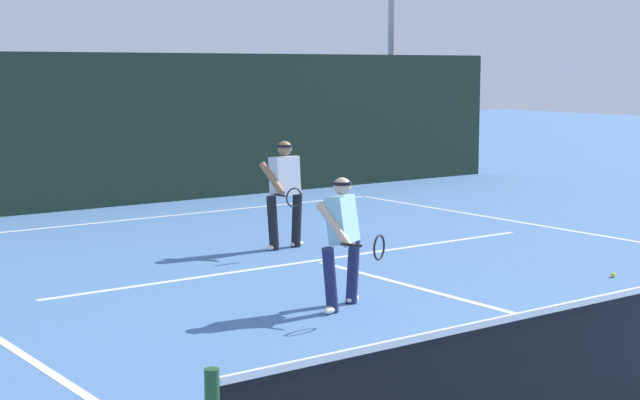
% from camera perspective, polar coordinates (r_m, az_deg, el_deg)
% --- Properties ---
extents(court_line_baseline_far, '(10.19, 0.10, 0.01)m').
position_cam_1_polar(court_line_baseline_far, '(18.78, -9.65, -0.99)').
color(court_line_baseline_far, white).
rests_on(court_line_baseline_far, ground_plane).
extents(court_line_service, '(8.31, 0.10, 0.01)m').
position_cam_1_polar(court_line_service, '(14.44, -0.32, -3.49)').
color(court_line_service, white).
rests_on(court_line_service, ground_plane).
extents(court_line_centre, '(0.10, 6.40, 0.01)m').
position_cam_1_polar(court_line_centre, '(11.96, 9.25, -5.94)').
color(court_line_centre, white).
rests_on(court_line_centre, ground_plane).
extents(player_near, '(0.83, 0.97, 1.54)m').
position_cam_1_polar(player_near, '(11.49, 1.31, -2.15)').
color(player_near, '#1E234C').
rests_on(player_near, ground_plane).
extents(player_far, '(0.77, 0.90, 1.67)m').
position_cam_1_polar(player_far, '(15.27, -2.03, 0.61)').
color(player_far, black).
rests_on(player_far, ground_plane).
extents(tennis_ball, '(0.07, 0.07, 0.07)m').
position_cam_1_polar(tennis_ball, '(13.87, 16.46, -4.15)').
color(tennis_ball, '#D1E033').
rests_on(tennis_ball, ground_plane).
extents(back_fence_windscreen, '(20.77, 0.12, 3.07)m').
position_cam_1_polar(back_fence_windscreen, '(20.24, -12.08, 3.93)').
color(back_fence_windscreen, '#1D2E23').
rests_on(back_fence_windscreen, ground_plane).
extents(light_pole, '(0.55, 0.44, 6.67)m').
position_cam_1_polar(light_pole, '(26.20, 4.12, 10.62)').
color(light_pole, '#9EA39E').
rests_on(light_pole, ground_plane).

